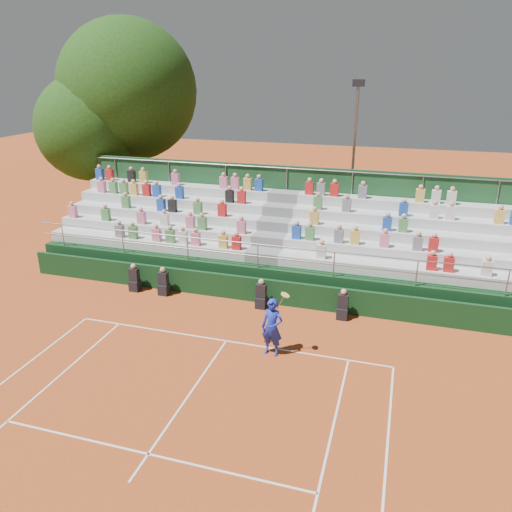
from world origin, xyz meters
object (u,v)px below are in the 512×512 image
(tree_west, at_px, (89,128))
(floodlight_mast, at_px, (354,147))
(tree_east, at_px, (128,91))
(tennis_player, at_px, (272,327))

(tree_west, distance_m, floodlight_mast, 14.49)
(tree_west, xyz_separation_m, tree_east, (1.60, 1.71, 1.90))
(floodlight_mast, bearing_deg, tennis_player, -93.63)
(floodlight_mast, bearing_deg, tree_west, -170.39)
(tennis_player, xyz_separation_m, tree_west, (-13.43, 10.87, 4.51))
(tennis_player, bearing_deg, floodlight_mast, 86.37)
(tree_west, relative_size, floodlight_mast, 1.04)
(tennis_player, relative_size, tree_east, 0.20)
(tree_east, xyz_separation_m, floodlight_mast, (12.67, 0.71, -2.67))
(tree_west, distance_m, tree_east, 3.02)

